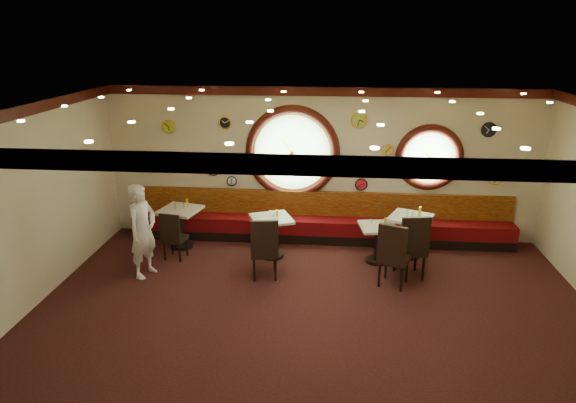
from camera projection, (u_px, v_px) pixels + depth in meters
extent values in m
cube|color=black|center=(313.00, 305.00, 8.40)|extent=(9.00, 6.00, 0.00)
cube|color=gold|center=(317.00, 108.00, 7.38)|extent=(9.00, 6.00, 0.02)
cube|color=beige|center=(321.00, 164.00, 10.72)|extent=(9.00, 0.02, 3.20)
cube|color=beige|center=(302.00, 315.00, 5.06)|extent=(9.00, 0.02, 3.20)
cube|color=beige|center=(37.00, 204.00, 8.29)|extent=(0.02, 6.00, 3.20)
cube|color=#390E0A|center=(323.00, 91.00, 10.19)|extent=(9.00, 0.10, 0.18)
cube|color=#390E0A|center=(303.00, 165.00, 4.62)|extent=(9.00, 0.10, 0.18)
cube|color=#390E0A|center=(24.00, 110.00, 7.80)|extent=(0.10, 6.00, 0.18)
cube|color=black|center=(319.00, 236.00, 10.93)|extent=(8.00, 0.55, 0.20)
cube|color=#59070D|center=(319.00, 225.00, 10.85)|extent=(8.00, 0.55, 0.30)
cube|color=#611107|center=(320.00, 204.00, 10.93)|extent=(8.00, 0.10, 0.55)
cylinder|color=#8AC677|center=(293.00, 152.00, 10.69)|extent=(1.66, 0.02, 1.66)
torus|color=#390E0A|center=(292.00, 152.00, 10.68)|extent=(1.98, 0.18, 1.98)
torus|color=gold|center=(292.00, 153.00, 10.65)|extent=(1.61, 0.03, 1.61)
cylinder|color=#8AC677|center=(429.00, 157.00, 10.46)|extent=(1.10, 0.02, 1.10)
torus|color=#390E0A|center=(429.00, 158.00, 10.45)|extent=(1.38, 0.18, 1.38)
torus|color=gold|center=(429.00, 158.00, 10.42)|extent=(1.09, 0.03, 1.09)
cylinder|color=red|center=(361.00, 184.00, 10.74)|extent=(0.24, 0.03, 0.24)
cylinder|color=#ACC828|center=(169.00, 127.00, 10.73)|extent=(0.26, 0.03, 0.26)
cylinder|color=black|center=(225.00, 123.00, 10.59)|extent=(0.24, 0.03, 0.24)
cylinder|color=white|center=(496.00, 176.00, 10.42)|extent=(0.34, 0.03, 0.34)
cylinder|color=white|center=(232.00, 181.00, 10.98)|extent=(0.20, 0.03, 0.20)
cylinder|color=#E1C44B|center=(388.00, 150.00, 10.45)|extent=(0.22, 0.03, 0.22)
cylinder|color=#A8CB3F|center=(359.00, 120.00, 10.32)|extent=(0.30, 0.03, 0.30)
cylinder|color=gold|center=(213.00, 167.00, 10.92)|extent=(0.36, 0.03, 0.36)
cylinder|color=black|center=(489.00, 130.00, 10.14)|extent=(0.28, 0.03, 0.28)
cylinder|color=#B71214|center=(153.00, 163.00, 11.02)|extent=(0.32, 0.03, 0.32)
cylinder|color=black|center=(182.00, 245.00, 10.64)|extent=(0.47, 0.47, 0.06)
cylinder|color=black|center=(181.00, 228.00, 10.52)|extent=(0.13, 0.13, 0.75)
cube|color=silver|center=(180.00, 210.00, 10.39)|extent=(0.90, 0.90, 0.05)
cylinder|color=black|center=(272.00, 255.00, 10.18)|extent=(0.47, 0.47, 0.06)
cylinder|color=black|center=(272.00, 237.00, 10.07)|extent=(0.13, 0.13, 0.75)
cube|color=silver|center=(271.00, 219.00, 9.94)|extent=(0.97, 0.97, 0.05)
cylinder|color=black|center=(376.00, 260.00, 9.95)|extent=(0.43, 0.43, 0.06)
cylinder|color=black|center=(377.00, 244.00, 9.84)|extent=(0.12, 0.12, 0.68)
cube|color=silver|center=(378.00, 227.00, 9.73)|extent=(0.77, 0.77, 0.05)
cylinder|color=black|center=(408.00, 254.00, 10.20)|extent=(0.48, 0.48, 0.07)
cylinder|color=black|center=(409.00, 237.00, 10.08)|extent=(0.13, 0.13, 0.76)
cube|color=silver|center=(411.00, 218.00, 9.95)|extent=(1.00, 1.00, 0.05)
cube|color=black|center=(175.00, 239.00, 10.00)|extent=(0.47, 0.47, 0.07)
cube|color=black|center=(170.00, 228.00, 9.74)|extent=(0.41, 0.12, 0.53)
cube|color=black|center=(264.00, 252.00, 9.22)|extent=(0.56, 0.56, 0.08)
cube|color=black|center=(264.00, 238.00, 8.90)|extent=(0.49, 0.14, 0.63)
cube|color=black|center=(394.00, 259.00, 8.92)|extent=(0.64, 0.64, 0.09)
cube|color=black|center=(392.00, 244.00, 8.62)|extent=(0.48, 0.24, 0.64)
cube|color=black|center=(410.00, 250.00, 9.23)|extent=(0.60, 0.60, 0.09)
cube|color=black|center=(416.00, 235.00, 8.90)|extent=(0.51, 0.16, 0.67)
cylinder|color=silver|center=(175.00, 206.00, 10.39)|extent=(0.04, 0.04, 0.10)
cylinder|color=silver|center=(270.00, 213.00, 10.02)|extent=(0.04, 0.04, 0.11)
cylinder|color=silver|center=(372.00, 222.00, 9.80)|extent=(0.03, 0.03, 0.10)
cylinder|color=silver|center=(407.00, 213.00, 9.93)|extent=(0.04, 0.04, 0.11)
cylinder|color=silver|center=(184.00, 206.00, 10.37)|extent=(0.04, 0.04, 0.11)
cylinder|color=silver|center=(274.00, 215.00, 9.94)|extent=(0.04, 0.04, 0.11)
cylinder|color=silver|center=(381.00, 224.00, 9.67)|extent=(0.04, 0.04, 0.11)
cylinder|color=silver|center=(412.00, 215.00, 9.89)|extent=(0.03, 0.03, 0.09)
cylinder|color=yellow|center=(187.00, 203.00, 10.48)|extent=(0.06, 0.06, 0.18)
cylinder|color=gold|center=(277.00, 214.00, 9.94)|extent=(0.04, 0.04, 0.14)
cylinder|color=gold|center=(385.00, 221.00, 9.73)|extent=(0.05, 0.05, 0.15)
cylinder|color=gold|center=(420.00, 211.00, 9.95)|extent=(0.06, 0.06, 0.18)
imported|color=white|center=(143.00, 231.00, 9.16)|extent=(0.60, 0.73, 1.72)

